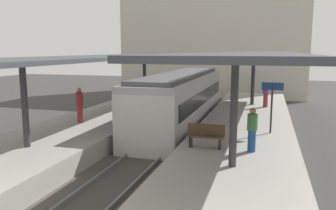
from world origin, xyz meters
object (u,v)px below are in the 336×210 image
Objects in this scene: commuter_train at (180,100)px; passenger_far_end at (266,94)px; platform_sign at (272,96)px; platform_bench at (206,135)px; passenger_mid_platform at (80,105)px; passenger_near_bench at (252,129)px.

passenger_far_end is (4.66, 3.53, 0.11)m from commuter_train.
platform_sign reaches higher than passenger_far_end.
platform_sign reaches higher than platform_bench.
passenger_far_end is at bearing 78.46° from platform_bench.
passenger_mid_platform is at bearing -177.08° from platform_sign.
passenger_near_bench is (-0.66, -3.06, -0.81)m from platform_sign.
commuter_train reaches higher than passenger_near_bench.
commuter_train is 5.84m from passenger_far_end.
passenger_near_bench is 0.98× the size of passenger_far_end.
commuter_train is at bearing 145.07° from platform_sign.
passenger_near_bench is at bearing -92.08° from passenger_far_end.
platform_sign is at bearing -87.59° from passenger_far_end.
passenger_near_bench is at bearing -56.63° from commuter_train.
platform_bench is 3.96m from platform_sign.
passenger_far_end is (0.36, 10.04, 0.02)m from passenger_near_bench.
platform_sign is (4.95, -3.46, 0.90)m from commuter_train.
platform_bench is at bearing -20.39° from passenger_mid_platform.
commuter_train is 7.02× the size of passenger_mid_platform.
commuter_train is 5.53× the size of platform_sign.
passenger_mid_platform is 11.54m from passenger_far_end.
passenger_far_end is at bearing 87.92° from passenger_near_bench.
commuter_train is at bearing 43.37° from passenger_mid_platform.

